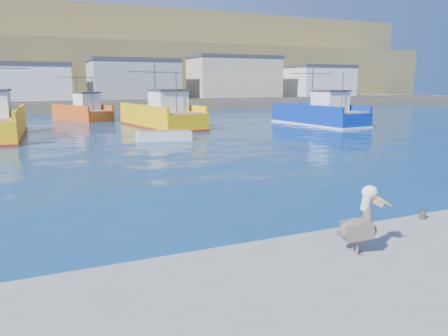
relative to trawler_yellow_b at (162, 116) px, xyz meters
name	(u,v)px	position (x,y,z in m)	size (l,w,h in m)	color
ground	(278,216)	(-5.02, -31.73, -1.12)	(260.00, 260.00, 0.00)	#062451
dock_bollards	(360,225)	(-4.42, -35.13, -0.47)	(36.20, 0.20, 0.30)	#4C4C4C
far_shore	(57,65)	(-5.02, 77.47, 7.86)	(200.00, 81.00, 24.00)	brown
trawler_yellow_b	(162,116)	(0.00, 0.00, 0.00)	(6.30, 13.25, 6.70)	#FAB809
trawler_blue	(320,115)	(16.56, -4.62, -0.05)	(5.68, 12.21, 6.59)	#08299A
boat_orange	(83,111)	(-6.53, 11.98, -0.05)	(6.64, 9.69, 6.18)	#CD4A14
skiff_mid	(164,137)	(-2.90, -10.55, -0.82)	(4.44, 1.98, 0.94)	silver
pelican	(360,225)	(-5.61, -36.47, 0.10)	(1.33, 0.82, 1.68)	#595451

